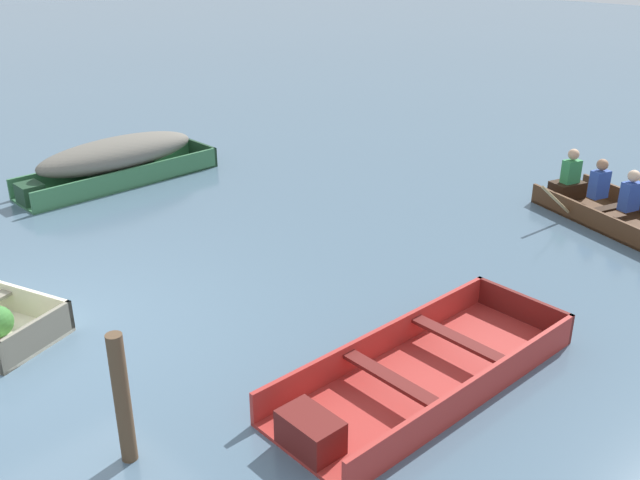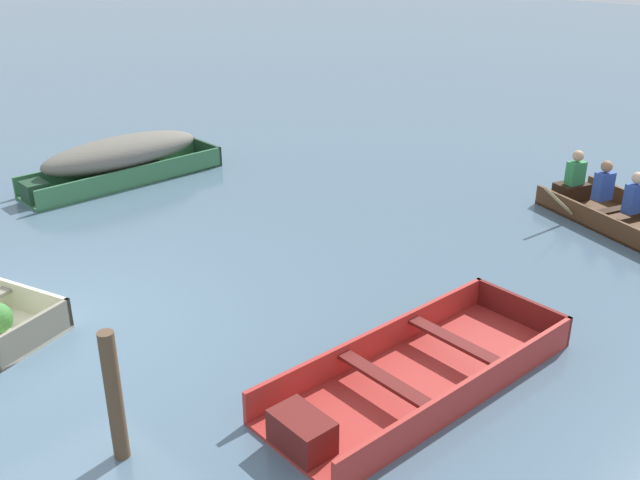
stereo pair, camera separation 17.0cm
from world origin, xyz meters
name	(u,v)px [view 2 (the right image)]	position (x,y,z in m)	size (l,w,h in m)	color
ground_plane	(55,332)	(0.00, 0.00, 0.00)	(80.00, 80.00, 0.00)	slate
skiff_green_near_moored	(121,157)	(-3.98, 3.31, 0.45)	(1.11, 3.62, 0.81)	#387047
skiff_red_mid_moored	(410,378)	(3.50, 1.96, 0.12)	(1.51, 3.53, 0.36)	#AD2D28
rowboat_dark_varnish_with_crew	(633,216)	(3.40, 7.50, 0.21)	(3.64, 2.58, 0.89)	#4C2D19
mooring_post	(114,397)	(2.33, -0.56, 0.62)	(0.14, 0.14, 1.24)	brown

